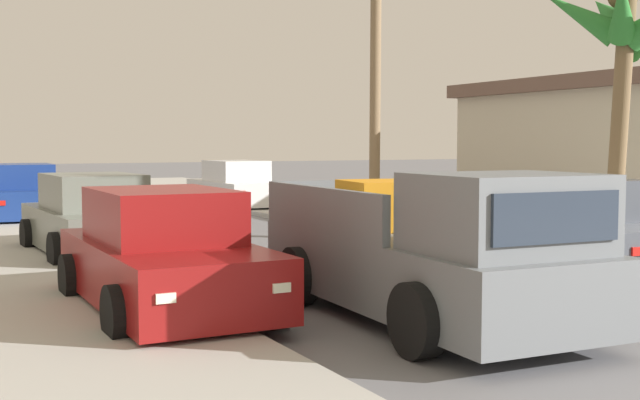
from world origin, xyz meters
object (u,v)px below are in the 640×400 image
Objects in this scene: pickup_truck at (429,255)px; car_right_mid at (92,219)px; car_left_near at (566,229)px; car_left_far at (22,195)px; car_right_near at (235,186)px; palm_tree_right_back at (628,31)px; car_left_mid at (164,256)px.

car_right_mid is (-2.35, 7.34, -0.09)m from pickup_truck.
car_left_near is 14.82m from car_left_far.
car_left_near is 14.34m from car_right_near.
palm_tree_right_back is (3.65, -12.25, 3.63)m from car_right_near.
car_left_far is at bearing 89.78° from car_left_mid.
car_left_near is 5.51m from palm_tree_right_back.
car_left_mid is at bearing -114.67° from car_right_near.
pickup_truck is at bearing -80.45° from car_left_far.
palm_tree_right_back reaches higher than car_right_mid.
car_right_mid is at bearing 87.26° from car_left_mid.
car_right_near is 6.64m from car_left_far.
pickup_truck is 0.98× the size of palm_tree_right_back.
car_left_mid is 0.99× the size of car_right_mid.
car_left_mid is at bearing -90.22° from car_left_far.
palm_tree_right_back reaches higher than car_right_near.
car_left_near is 0.80× the size of palm_tree_right_back.
car_left_mid is 0.99× the size of car_left_far.
car_left_near is 1.01× the size of car_left_mid.
car_left_mid is at bearing -92.74° from car_right_mid.
car_left_near is at bearing -40.12° from car_right_mid.
car_left_mid is (-6.66, -0.03, 0.00)m from car_left_near.
car_left_mid is at bearing -179.77° from car_left_near.
pickup_truck is at bearing -36.35° from car_left_mid.
car_right_mid is 7.87m from car_left_far.
pickup_truck reaches higher than car_right_near.
car_left_far is at bearing 116.50° from car_left_near.
pickup_truck is 1.22× the size of car_left_far.
car_right_mid is 1.00× the size of car_left_far.
car_right_near is at bearing 76.24° from pickup_truck.
car_right_mid is 0.80× the size of palm_tree_right_back.
car_left_far is (0.05, 13.29, 0.00)m from car_left_mid.
car_right_near is at bearing 54.67° from car_right_mid.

